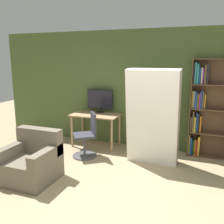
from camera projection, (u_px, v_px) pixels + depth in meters
ground_plane at (113, 208)px, 3.49m from camera, size 16.00×16.00×0.00m
wall_back at (154, 90)px, 5.64m from camera, size 8.00×0.06×2.70m
desk at (96, 119)px, 5.90m from camera, size 1.13×0.66×0.77m
monitor at (100, 100)px, 6.00m from camera, size 0.66×0.20×0.56m
office_chair at (87, 139)px, 5.29m from camera, size 0.62×0.62×0.94m
bookshelf at (206, 109)px, 5.19m from camera, size 0.87×0.28×2.06m
mattress_near at (152, 118)px, 4.76m from camera, size 0.99×0.40×1.88m
mattress_far at (154, 116)px, 4.93m from camera, size 0.99×0.29×1.87m
armchair at (32, 161)px, 4.29m from camera, size 0.85×0.80×0.85m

